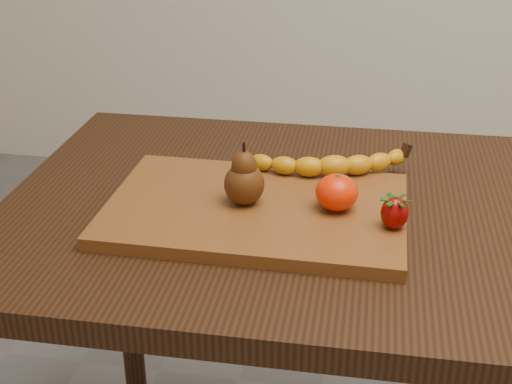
% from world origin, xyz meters
% --- Properties ---
extents(table, '(1.00, 0.70, 0.76)m').
position_xyz_m(table, '(0.00, 0.00, 0.66)').
color(table, black).
rests_on(table, ground).
extents(cutting_board, '(0.45, 0.31, 0.02)m').
position_xyz_m(cutting_board, '(-0.09, -0.05, 0.77)').
color(cutting_board, brown).
rests_on(cutting_board, table).
extents(banana, '(0.24, 0.12, 0.04)m').
position_xyz_m(banana, '(0.02, 0.07, 0.80)').
color(banana, orange).
rests_on(banana, cutting_board).
extents(pear, '(0.08, 0.08, 0.10)m').
position_xyz_m(pear, '(-0.11, -0.05, 0.83)').
color(pear, '#4E270C').
rests_on(pear, cutting_board).
extents(mandarin, '(0.07, 0.07, 0.05)m').
position_xyz_m(mandarin, '(0.03, -0.05, 0.81)').
color(mandarin, '#FC2902').
rests_on(mandarin, cutting_board).
extents(strawberry, '(0.04, 0.04, 0.05)m').
position_xyz_m(strawberry, '(0.11, -0.09, 0.80)').
color(strawberry, '#8A0503').
rests_on(strawberry, cutting_board).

